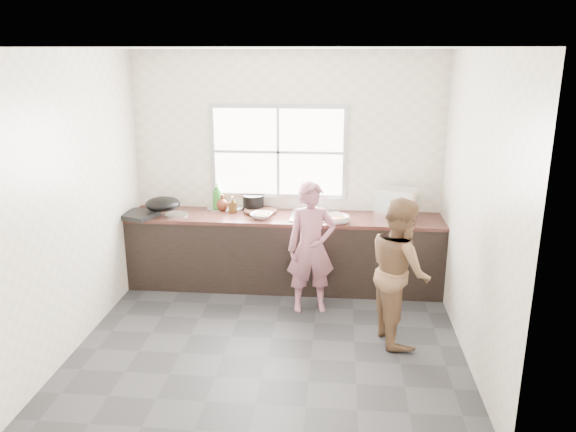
# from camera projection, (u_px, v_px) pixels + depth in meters

# --- Properties ---
(floor) EXTENTS (3.60, 3.20, 0.01)m
(floor) POSITION_uv_depth(u_px,v_px,m) (272.00, 339.00, 5.45)
(floor) COLOR #2B2B2E
(floor) RESTS_ON ground
(ceiling) EXTENTS (3.60, 3.20, 0.01)m
(ceiling) POSITION_uv_depth(u_px,v_px,m) (269.00, 48.00, 4.68)
(ceiling) COLOR silver
(ceiling) RESTS_ON wall_back
(wall_back) EXTENTS (3.60, 0.01, 2.70)m
(wall_back) POSITION_uv_depth(u_px,v_px,m) (287.00, 169.00, 6.60)
(wall_back) COLOR beige
(wall_back) RESTS_ON ground
(wall_left) EXTENTS (0.01, 3.20, 2.70)m
(wall_left) POSITION_uv_depth(u_px,v_px,m) (78.00, 199.00, 5.22)
(wall_left) COLOR beige
(wall_left) RESTS_ON ground
(wall_right) EXTENTS (0.01, 3.20, 2.70)m
(wall_right) POSITION_uv_depth(u_px,v_px,m) (475.00, 209.00, 4.90)
(wall_right) COLOR beige
(wall_right) RESTS_ON ground
(wall_front) EXTENTS (3.60, 0.01, 2.70)m
(wall_front) POSITION_uv_depth(u_px,v_px,m) (239.00, 271.00, 3.53)
(wall_front) COLOR silver
(wall_front) RESTS_ON ground
(cabinet) EXTENTS (3.60, 0.62, 0.82)m
(cabinet) POSITION_uv_depth(u_px,v_px,m) (285.00, 253.00, 6.56)
(cabinet) COLOR black
(cabinet) RESTS_ON floor
(countertop) EXTENTS (3.60, 0.64, 0.04)m
(countertop) POSITION_uv_depth(u_px,v_px,m) (284.00, 218.00, 6.44)
(countertop) COLOR #3A1D17
(countertop) RESTS_ON cabinet
(sink) EXTENTS (0.55, 0.45, 0.02)m
(sink) POSITION_uv_depth(u_px,v_px,m) (315.00, 216.00, 6.40)
(sink) COLOR silver
(sink) RESTS_ON countertop
(faucet) EXTENTS (0.02, 0.02, 0.30)m
(faucet) POSITION_uv_depth(u_px,v_px,m) (316.00, 200.00, 6.55)
(faucet) COLOR silver
(faucet) RESTS_ON countertop
(window_frame) EXTENTS (1.60, 0.05, 1.10)m
(window_frame) POSITION_uv_depth(u_px,v_px,m) (278.00, 152.00, 6.53)
(window_frame) COLOR #9EA0A5
(window_frame) RESTS_ON wall_back
(window_glazing) EXTENTS (1.50, 0.01, 1.00)m
(window_glazing) POSITION_uv_depth(u_px,v_px,m) (278.00, 152.00, 6.51)
(window_glazing) COLOR white
(window_glazing) RESTS_ON window_frame
(woman) EXTENTS (0.53, 0.40, 1.31)m
(woman) POSITION_uv_depth(u_px,v_px,m) (311.00, 252.00, 5.88)
(woman) COLOR #A36272
(woman) RESTS_ON floor
(person_side) EXTENTS (0.68, 0.79, 1.40)m
(person_side) POSITION_uv_depth(u_px,v_px,m) (400.00, 270.00, 5.26)
(person_side) COLOR brown
(person_side) RESTS_ON floor
(cutting_board) EXTENTS (0.41, 0.41, 0.04)m
(cutting_board) POSITION_uv_depth(u_px,v_px,m) (260.00, 211.00, 6.55)
(cutting_board) COLOR black
(cutting_board) RESTS_ON countertop
(cleaver) EXTENTS (0.20, 0.18, 0.01)m
(cleaver) POSITION_uv_depth(u_px,v_px,m) (262.00, 214.00, 6.36)
(cleaver) COLOR #A7A9AD
(cleaver) RESTS_ON cutting_board
(bowl_mince) EXTENTS (0.28, 0.28, 0.06)m
(bowl_mince) POSITION_uv_depth(u_px,v_px,m) (262.00, 216.00, 6.34)
(bowl_mince) COLOR silver
(bowl_mince) RESTS_ON countertop
(bowl_crabs) EXTENTS (0.23, 0.23, 0.07)m
(bowl_crabs) POSITION_uv_depth(u_px,v_px,m) (337.00, 220.00, 6.17)
(bowl_crabs) COLOR white
(bowl_crabs) RESTS_ON countertop
(bowl_held) EXTENTS (0.26, 0.26, 0.06)m
(bowl_held) POSITION_uv_depth(u_px,v_px,m) (342.00, 220.00, 6.17)
(bowl_held) COLOR white
(bowl_held) RESTS_ON countertop
(black_pot) EXTENTS (0.28, 0.28, 0.18)m
(black_pot) POSITION_uv_depth(u_px,v_px,m) (253.00, 202.00, 6.66)
(black_pot) COLOR black
(black_pot) RESTS_ON countertop
(plate_food) EXTENTS (0.30, 0.30, 0.02)m
(plate_food) POSITION_uv_depth(u_px,v_px,m) (233.00, 208.00, 6.71)
(plate_food) COLOR silver
(plate_food) RESTS_ON countertop
(bottle_green) EXTENTS (0.17, 0.17, 0.33)m
(bottle_green) POSITION_uv_depth(u_px,v_px,m) (217.00, 196.00, 6.68)
(bottle_green) COLOR #2C7C28
(bottle_green) RESTS_ON countertop
(bottle_brown_tall) EXTENTS (0.08, 0.08, 0.17)m
(bottle_brown_tall) POSITION_uv_depth(u_px,v_px,m) (233.00, 205.00, 6.56)
(bottle_brown_tall) COLOR #442C11
(bottle_brown_tall) RESTS_ON countertop
(bottle_brown_short) EXTENTS (0.17, 0.17, 0.18)m
(bottle_brown_short) POSITION_uv_depth(u_px,v_px,m) (223.00, 203.00, 6.64)
(bottle_brown_short) COLOR #4F2313
(bottle_brown_short) RESTS_ON countertop
(glass_jar) EXTENTS (0.07, 0.07, 0.09)m
(glass_jar) POSITION_uv_depth(u_px,v_px,m) (217.00, 205.00, 6.71)
(glass_jar) COLOR silver
(glass_jar) RESTS_ON countertop
(burner) EXTENTS (0.46, 0.46, 0.05)m
(burner) POSITION_uv_depth(u_px,v_px,m) (138.00, 215.00, 6.37)
(burner) COLOR black
(burner) RESTS_ON countertop
(wok) EXTENTS (0.52, 0.52, 0.15)m
(wok) POSITION_uv_depth(u_px,v_px,m) (163.00, 204.00, 6.42)
(wok) COLOR black
(wok) RESTS_ON burner
(dish_rack) EXTENTS (0.52, 0.43, 0.34)m
(dish_rack) POSITION_uv_depth(u_px,v_px,m) (397.00, 203.00, 6.32)
(dish_rack) COLOR white
(dish_rack) RESTS_ON countertop
(pot_lid_left) EXTENTS (0.35, 0.35, 0.01)m
(pot_lid_left) POSITION_uv_depth(u_px,v_px,m) (177.00, 214.00, 6.47)
(pot_lid_left) COLOR #BABAC1
(pot_lid_left) RESTS_ON countertop
(pot_lid_right) EXTENTS (0.29, 0.29, 0.01)m
(pot_lid_right) POSITION_uv_depth(u_px,v_px,m) (217.00, 208.00, 6.73)
(pot_lid_right) COLOR silver
(pot_lid_right) RESTS_ON countertop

